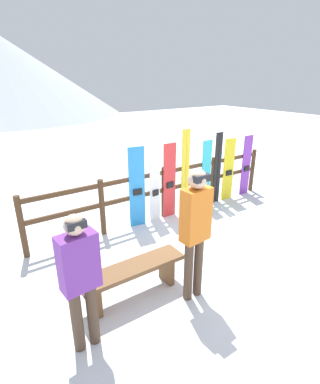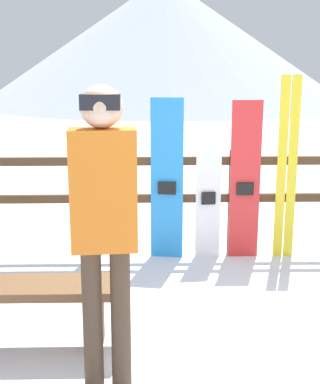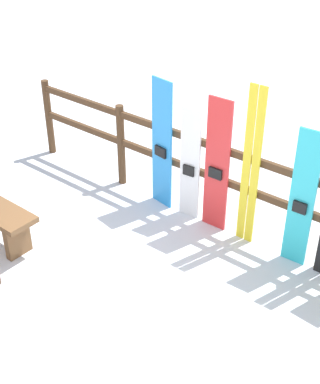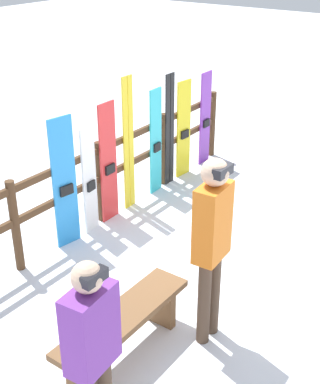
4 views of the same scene
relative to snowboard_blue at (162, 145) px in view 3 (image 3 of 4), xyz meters
The scene contains 7 objects.
ground_plane 2.18m from the snowboard_blue, 70.94° to the right, with size 40.00×40.00×0.00m, color white.
fence 0.68m from the snowboard_blue, ahead, with size 5.59×0.10×1.07m.
snowboard_blue is the anchor object (origin of this frame).
snowboard_white 0.42m from the snowboard_blue, ahead, with size 0.25×0.07×1.35m.
snowboard_red 0.77m from the snowboard_blue, ahead, with size 0.30×0.06×1.56m.
ski_pair_yellow 1.18m from the snowboard_blue, ahead, with size 0.20×0.02×1.80m.
snowboard_cyan 1.77m from the snowboard_blue, ahead, with size 0.26×0.06×1.50m.
Camera 3 is at (2.81, -2.37, 3.57)m, focal length 50.00 mm.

